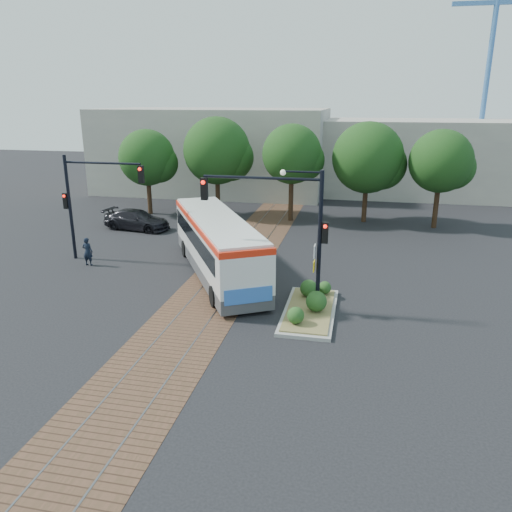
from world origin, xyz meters
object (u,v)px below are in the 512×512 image
object	(u,v)px
signal_pole_main	(291,218)
parked_car	(137,220)
city_bus	(217,243)
traffic_island	(310,305)
officer	(88,252)
signal_pole_left	(87,194)

from	to	relation	value
signal_pole_main	parked_car	xyz separation A→B (m)	(-12.72, 11.86, -3.46)
city_bus	parked_car	size ratio (longest dim) A/B	2.34
parked_car	traffic_island	bearing A→B (deg)	-122.84
city_bus	signal_pole_main	world-z (taller)	signal_pole_main
traffic_island	parked_car	size ratio (longest dim) A/B	1.08
officer	city_bus	bearing A→B (deg)	-178.45
city_bus	officer	xyz separation A→B (m)	(-7.51, -0.11, -0.93)
traffic_island	officer	world-z (taller)	officer
signal_pole_main	signal_pole_left	xyz separation A→B (m)	(-12.23, 4.80, -0.29)
traffic_island	signal_pole_main	size ratio (longest dim) A/B	0.87
city_bus	signal_pole_left	size ratio (longest dim) A/B	1.88
signal_pole_left	traffic_island	bearing A→B (deg)	-20.36
traffic_island	parked_car	distance (m)	18.17
city_bus	signal_pole_left	xyz separation A→B (m)	(-7.82, 0.91, 2.13)
city_bus	traffic_island	size ratio (longest dim) A/B	2.17
signal_pole_main	parked_car	world-z (taller)	signal_pole_main
officer	parked_car	xyz separation A→B (m)	(-0.79, 8.07, -0.10)
city_bus	officer	size ratio (longest dim) A/B	7.05
signal_pole_main	parked_car	distance (m)	17.73
signal_pole_main	officer	xyz separation A→B (m)	(-11.93, 3.79, -3.35)
traffic_island	signal_pole_main	world-z (taller)	signal_pole_main
signal_pole_main	signal_pole_left	bearing A→B (deg)	158.55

